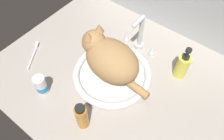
% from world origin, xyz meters
% --- Properties ---
extents(countertop, '(1.07, 0.81, 0.03)m').
position_xyz_m(countertop, '(0.00, 0.00, 0.01)').
color(countertop, '#ADA399').
rests_on(countertop, ground).
extents(backsplash_wall, '(1.07, 0.02, 0.31)m').
position_xyz_m(backsplash_wall, '(0.00, 0.42, 0.15)').
color(backsplash_wall, '#B2B7BC').
rests_on(backsplash_wall, ground).
extents(sink_basin, '(0.35, 0.35, 0.03)m').
position_xyz_m(sink_basin, '(-0.03, -0.01, 0.04)').
color(sink_basin, white).
rests_on(sink_basin, countertop).
extents(faucet, '(0.18, 0.10, 0.20)m').
position_xyz_m(faucet, '(-0.03, 0.20, 0.11)').
color(faucet, silver).
rests_on(faucet, countertop).
extents(cat, '(0.34, 0.20, 0.19)m').
position_xyz_m(cat, '(-0.05, -0.00, 0.14)').
color(cat, tan).
rests_on(cat, sink_basin).
extents(amber_bottle, '(0.05, 0.05, 0.13)m').
position_xyz_m(amber_bottle, '(0.02, -0.25, 0.09)').
color(amber_bottle, '#C67A23').
rests_on(amber_bottle, countertop).
extents(pill_bottle, '(0.05, 0.05, 0.09)m').
position_xyz_m(pill_bottle, '(-0.21, -0.24, 0.07)').
color(pill_bottle, white).
rests_on(pill_bottle, countertop).
extents(soap_pump_bottle, '(0.05, 0.05, 0.16)m').
position_xyz_m(soap_pump_bottle, '(0.20, 0.18, 0.09)').
color(soap_pump_bottle, '#E5DB4C').
rests_on(soap_pump_bottle, countertop).
extents(toothbrush, '(0.09, 0.14, 0.02)m').
position_xyz_m(toothbrush, '(-0.39, -0.14, 0.04)').
color(toothbrush, silver).
rests_on(toothbrush, countertop).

